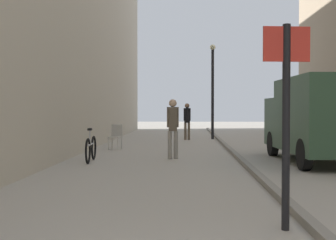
% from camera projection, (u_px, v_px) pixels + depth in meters
% --- Properties ---
extents(ground_plane, '(80.00, 80.00, 0.00)m').
position_uv_depth(ground_plane, '(186.00, 160.00, 13.51)').
color(ground_plane, '#A8A093').
extents(kerb_strip, '(0.16, 40.00, 0.12)m').
position_uv_depth(kerb_strip, '(240.00, 158.00, 13.45)').
color(kerb_strip, gray).
rests_on(kerb_strip, ground_plane).
extents(pedestrian_main_foreground, '(0.36, 0.24, 1.83)m').
position_uv_depth(pedestrian_main_foreground, '(173.00, 124.00, 13.85)').
color(pedestrian_main_foreground, gray).
rests_on(pedestrian_main_foreground, ground_plane).
extents(pedestrian_mid_block, '(0.34, 0.26, 1.80)m').
position_uv_depth(pedestrian_mid_block, '(187.00, 119.00, 22.31)').
color(pedestrian_mid_block, brown).
rests_on(pedestrian_mid_block, ground_plane).
extents(delivery_van, '(2.09, 5.07, 2.39)m').
position_uv_depth(delivery_van, '(317.00, 118.00, 12.92)').
color(delivery_van, '#335138').
rests_on(delivery_van, ground_plane).
extents(street_sign_post, '(0.60, 0.10, 2.60)m').
position_uv_depth(street_sign_post, '(286.00, 108.00, 5.71)').
color(street_sign_post, black).
rests_on(street_sign_post, ground_plane).
extents(lamp_post, '(0.28, 0.28, 4.76)m').
position_uv_depth(lamp_post, '(213.00, 85.00, 22.77)').
color(lamp_post, black).
rests_on(lamp_post, ground_plane).
extents(bicycle_leaning, '(0.15, 1.77, 0.98)m').
position_uv_depth(bicycle_leaning, '(91.00, 149.00, 13.11)').
color(bicycle_leaning, black).
rests_on(bicycle_leaning, ground_plane).
extents(cafe_chair_near_window, '(0.53, 0.53, 0.94)m').
position_uv_depth(cafe_chair_near_window, '(116.00, 135.00, 17.23)').
color(cafe_chair_near_window, '#B7B2A8').
rests_on(cafe_chair_near_window, ground_plane).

